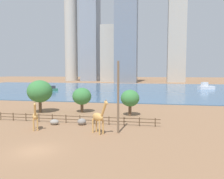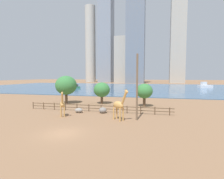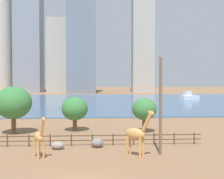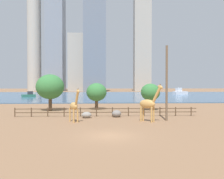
% 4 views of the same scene
% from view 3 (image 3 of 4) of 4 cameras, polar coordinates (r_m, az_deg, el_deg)
% --- Properties ---
extents(ground_plane, '(400.00, 400.00, 0.00)m').
position_cam_3_polar(ground_plane, '(99.09, -4.10, -2.27)').
color(ground_plane, '#8C6647').
extents(harbor_water, '(180.00, 86.00, 0.20)m').
position_cam_3_polar(harbor_water, '(96.09, -4.12, -2.35)').
color(harbor_water, '#3D6084').
rests_on(harbor_water, ground).
extents(giraffe_tall, '(2.79, 2.43, 4.67)m').
position_cam_3_polar(giraffe_tall, '(26.69, 5.01, -8.95)').
color(giraffe_tall, tan).
rests_on(giraffe_tall, ground).
extents(giraffe_companion, '(1.71, 2.54, 4.14)m').
position_cam_3_polar(giraffe_companion, '(27.20, -14.58, -9.38)').
color(giraffe_companion, tan).
rests_on(giraffe_companion, ground).
extents(utility_pole, '(0.28, 0.28, 9.45)m').
position_cam_3_polar(utility_pole, '(27.52, 9.83, -3.34)').
color(utility_pole, brown).
rests_on(utility_pole, ground).
extents(boulder_near_fence, '(1.37, 1.09, 0.82)m').
position_cam_3_polar(boulder_near_fence, '(30.46, -10.99, -11.06)').
color(boulder_near_fence, gray).
rests_on(boulder_near_fence, ground).
extents(boulder_by_pole, '(1.30, 1.29, 0.97)m').
position_cam_3_polar(boulder_by_pole, '(30.82, -3.02, -10.74)').
color(boulder_by_pole, gray).
rests_on(boulder_by_pole, ground).
extents(enclosure_fence, '(26.12, 0.14, 1.30)m').
position_cam_3_polar(enclosure_fence, '(31.52, -5.77, -9.94)').
color(enclosure_fence, '#4C3826').
rests_on(enclosure_fence, ground).
extents(tree_left_large, '(3.70, 3.70, 4.88)m').
position_cam_3_polar(tree_left_large, '(40.00, -7.57, -3.91)').
color(tree_left_large, brown).
rests_on(tree_left_large, ground).
extents(tree_center_broad, '(4.82, 4.82, 6.37)m').
position_cam_3_polar(tree_center_broad, '(39.72, -19.39, -2.60)').
color(tree_center_broad, brown).
rests_on(tree_center_broad, ground).
extents(tree_right_tall, '(3.38, 3.38, 4.76)m').
position_cam_3_polar(tree_right_tall, '(38.91, 6.59, -4.05)').
color(tree_right_tall, brown).
rests_on(tree_right_tall, ground).
extents(boat_sailboat, '(7.52, 5.07, 3.12)m').
position_cam_3_polar(boat_sailboat, '(105.18, 15.41, -1.41)').
color(boat_sailboat, silver).
rests_on(boat_sailboat, harbor_water).
extents(skyline_tower_needle, '(14.56, 13.33, 42.41)m').
position_cam_3_polar(skyline_tower_needle, '(166.63, -10.39, 6.70)').
color(skyline_tower_needle, '#ADA89E').
rests_on(skyline_tower_needle, ground).
extents(skyline_block_central, '(13.41, 15.83, 89.39)m').
position_cam_3_polar(skyline_block_central, '(182.91, -16.19, 13.66)').
color(skyline_block_central, gray).
rests_on(skyline_block_central, ground).
extents(skyline_tower_glass, '(12.62, 8.66, 99.07)m').
position_cam_3_polar(skyline_tower_glass, '(172.87, 6.31, 16.07)').
color(skyline_tower_glass, '#ADA89E').
rests_on(skyline_tower_glass, ground).
extents(skyline_block_left, '(15.53, 13.00, 80.81)m').
position_cam_3_polar(skyline_block_left, '(158.18, -6.23, 14.01)').
color(skyline_block_left, slate).
rests_on(skyline_block_left, ground).
extents(skyline_block_right, '(10.56, 10.56, 77.05)m').
position_cam_3_polar(skyline_block_right, '(185.70, -21.33, 11.49)').
color(skyline_block_right, '#B7B2A8').
rests_on(skyline_block_right, ground).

